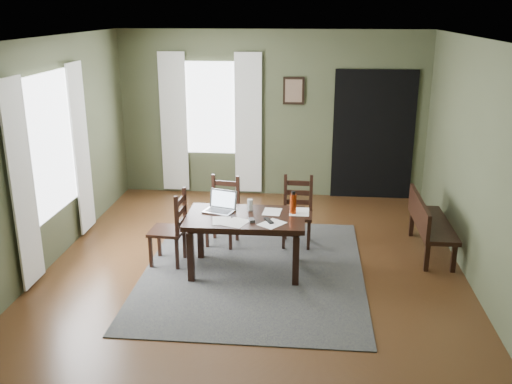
# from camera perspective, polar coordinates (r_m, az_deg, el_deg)

# --- Properties ---
(ground) EXTENTS (5.00, 6.00, 0.01)m
(ground) POSITION_cam_1_polar(r_m,az_deg,el_deg) (6.93, -0.24, -7.90)
(ground) COLOR #492C16
(room_shell) EXTENTS (5.02, 6.02, 2.71)m
(room_shell) POSITION_cam_1_polar(r_m,az_deg,el_deg) (6.35, -0.26, 6.93)
(room_shell) COLOR #454C31
(room_shell) RESTS_ON ground
(rug) EXTENTS (2.60, 3.20, 0.01)m
(rug) POSITION_cam_1_polar(r_m,az_deg,el_deg) (6.93, -0.24, -7.82)
(rug) COLOR #373737
(rug) RESTS_ON ground
(dining_table) EXTENTS (1.40, 0.85, 0.69)m
(dining_table) POSITION_cam_1_polar(r_m,az_deg,el_deg) (6.68, -1.05, -3.11)
(dining_table) COLOR black
(dining_table) RESTS_ON rug
(chair_end) EXTENTS (0.43, 0.43, 0.93)m
(chair_end) POSITION_cam_1_polar(r_m,az_deg,el_deg) (7.01, -8.49, -3.67)
(chair_end) COLOR black
(chair_end) RESTS_ON rug
(chair_back_left) EXTENTS (0.45, 0.45, 0.90)m
(chair_back_left) POSITION_cam_1_polar(r_m,az_deg,el_deg) (7.55, -3.31, -1.99)
(chair_back_left) COLOR black
(chair_back_left) RESTS_ON rug
(chair_back_right) EXTENTS (0.41, 0.41, 0.91)m
(chair_back_right) POSITION_cam_1_polar(r_m,az_deg,el_deg) (7.54, 4.16, -2.01)
(chair_back_right) COLOR black
(chair_back_right) RESTS_ON rug
(bench) EXTENTS (0.42, 1.29, 0.73)m
(bench) POSITION_cam_1_polar(r_m,az_deg,el_deg) (7.58, 16.80, -2.76)
(bench) COLOR black
(bench) RESTS_ON ground
(laptop) EXTENTS (0.41, 0.36, 0.24)m
(laptop) POSITION_cam_1_polar(r_m,az_deg,el_deg) (6.82, -3.52, -1.37)
(laptop) COLOR #B7B7BC
(laptop) RESTS_ON dining_table
(computer_mouse) EXTENTS (0.08, 0.11, 0.03)m
(computer_mouse) POSITION_cam_1_polar(r_m,az_deg,el_deg) (6.47, -0.44, -2.84)
(computer_mouse) COLOR #3F3F42
(computer_mouse) RESTS_ON dining_table
(tv_remote) EXTENTS (0.13, 0.19, 0.02)m
(tv_remote) POSITION_cam_1_polar(r_m,az_deg,el_deg) (6.48, 1.28, -2.88)
(tv_remote) COLOR black
(tv_remote) RESTS_ON dining_table
(drinking_glass) EXTENTS (0.08, 0.08, 0.14)m
(drinking_glass) POSITION_cam_1_polar(r_m,az_deg,el_deg) (6.80, -0.60, -1.30)
(drinking_glass) COLOR silver
(drinking_glass) RESTS_ON dining_table
(water_bottle) EXTENTS (0.10, 0.10, 0.27)m
(water_bottle) POSITION_cam_1_polar(r_m,az_deg,el_deg) (6.71, 3.73, -1.13)
(water_bottle) COLOR #AB310D
(water_bottle) RESTS_ON dining_table
(paper_a) EXTENTS (0.26, 0.31, 0.00)m
(paper_a) POSITION_cam_1_polar(r_m,az_deg,el_deg) (6.52, -3.44, -2.87)
(paper_a) COLOR white
(paper_a) RESTS_ON dining_table
(paper_b) EXTENTS (0.35, 0.36, 0.00)m
(paper_b) POSITION_cam_1_polar(r_m,az_deg,el_deg) (6.42, 1.60, -3.18)
(paper_b) COLOR white
(paper_b) RESTS_ON dining_table
(paper_c) EXTENTS (0.23, 0.29, 0.00)m
(paper_c) POSITION_cam_1_polar(r_m,az_deg,el_deg) (6.78, 1.62, -1.99)
(paper_c) COLOR white
(paper_c) RESTS_ON dining_table
(paper_d) EXTENTS (0.23, 0.30, 0.00)m
(paper_d) POSITION_cam_1_polar(r_m,az_deg,el_deg) (6.80, 4.34, -1.99)
(paper_d) COLOR white
(paper_d) RESTS_ON dining_table
(paper_e) EXTENTS (0.32, 0.36, 0.00)m
(paper_e) POSITION_cam_1_polar(r_m,az_deg,el_deg) (6.45, -1.96, -3.07)
(paper_e) COLOR white
(paper_e) RESTS_ON dining_table
(window_left) EXTENTS (0.01, 1.30, 1.70)m
(window_left) POSITION_cam_1_polar(r_m,az_deg,el_deg) (7.28, -19.88, 4.45)
(window_left) COLOR white
(window_left) RESTS_ON ground
(window_back) EXTENTS (1.00, 0.01, 1.50)m
(window_back) POSITION_cam_1_polar(r_m,az_deg,el_deg) (9.45, -4.55, 8.37)
(window_back) COLOR white
(window_back) RESTS_ON ground
(curtain_left_near) EXTENTS (0.03, 0.48, 2.30)m
(curtain_left_near) POSITION_cam_1_polar(r_m,az_deg,el_deg) (6.62, -22.33, 0.64)
(curtain_left_near) COLOR silver
(curtain_left_near) RESTS_ON ground
(curtain_left_far) EXTENTS (0.03, 0.48, 2.30)m
(curtain_left_far) POSITION_cam_1_polar(r_m,az_deg,el_deg) (8.05, -17.09, 4.12)
(curtain_left_far) COLOR silver
(curtain_left_far) RESTS_ON ground
(curtain_back_left) EXTENTS (0.44, 0.03, 2.30)m
(curtain_back_left) POSITION_cam_1_polar(r_m,az_deg,el_deg) (9.59, -8.22, 6.87)
(curtain_back_left) COLOR silver
(curtain_back_left) RESTS_ON ground
(curtain_back_right) EXTENTS (0.44, 0.03, 2.30)m
(curtain_back_right) POSITION_cam_1_polar(r_m,az_deg,el_deg) (9.38, -0.78, 6.80)
(curtain_back_right) COLOR silver
(curtain_back_right) RESTS_ON ground
(framed_picture) EXTENTS (0.34, 0.03, 0.44)m
(framed_picture) POSITION_cam_1_polar(r_m,az_deg,el_deg) (9.26, 3.79, 10.07)
(framed_picture) COLOR black
(framed_picture) RESTS_ON ground
(doorway_back) EXTENTS (1.30, 0.03, 2.10)m
(doorway_back) POSITION_cam_1_polar(r_m,az_deg,el_deg) (9.44, 11.65, 5.57)
(doorway_back) COLOR black
(doorway_back) RESTS_ON ground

